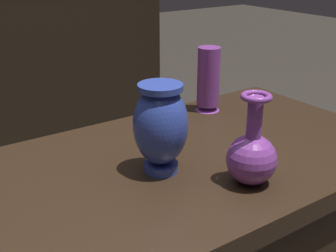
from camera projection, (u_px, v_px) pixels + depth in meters
vase_centerpiece at (161, 125)px, 0.99m from camera, size 0.12×0.12×0.21m
vase_tall_behind at (208, 80)px, 1.38m from camera, size 0.08×0.08×0.20m
vase_left_accent at (252, 155)px, 0.96m from camera, size 0.11×0.11×0.20m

